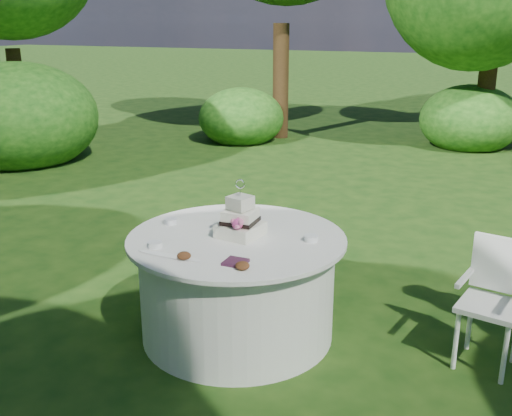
# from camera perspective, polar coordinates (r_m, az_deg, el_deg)

# --- Properties ---
(ground) EXTENTS (80.00, 80.00, 0.00)m
(ground) POSITION_cam_1_polar(r_m,az_deg,el_deg) (4.58, -1.76, -11.79)
(ground) COLOR #16380F
(ground) RESTS_ON ground
(napkins) EXTENTS (0.14, 0.14, 0.02)m
(napkins) POSITION_cam_1_polar(r_m,az_deg,el_deg) (3.79, -1.96, -5.18)
(napkins) COLOR #421C34
(napkins) RESTS_ON table
(feather_plume) EXTENTS (0.48, 0.07, 0.01)m
(feather_plume) POSITION_cam_1_polar(r_m,az_deg,el_deg) (3.94, -8.28, -4.51)
(feather_plume) COLOR white
(feather_plume) RESTS_ON table
(table) EXTENTS (1.56, 1.56, 0.77)m
(table) POSITION_cam_1_polar(r_m,az_deg,el_deg) (4.40, -1.81, -7.38)
(table) COLOR white
(table) RESTS_ON ground
(cake) EXTENTS (0.32, 0.32, 0.42)m
(cake) POSITION_cam_1_polar(r_m,az_deg,el_deg) (4.22, -1.51, -1.26)
(cake) COLOR white
(cake) RESTS_ON table
(chair) EXTENTS (0.46, 0.45, 0.87)m
(chair) POSITION_cam_1_polar(r_m,az_deg,el_deg) (4.30, 21.76, -7.49)
(chair) COLOR silver
(chair) RESTS_ON ground
(votives) EXTENTS (1.19, 0.64, 0.04)m
(votives) POSITION_cam_1_polar(r_m,az_deg,el_deg) (4.25, -4.27, -2.51)
(votives) COLOR white
(votives) RESTS_ON table
(petal_cups) EXTENTS (0.50, 0.09, 0.05)m
(petal_cups) POSITION_cam_1_polar(r_m,az_deg,el_deg) (3.78, -4.15, -5.01)
(petal_cups) COLOR #562D16
(petal_cups) RESTS_ON table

